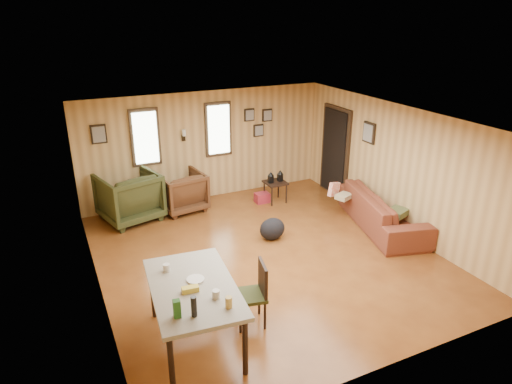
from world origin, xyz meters
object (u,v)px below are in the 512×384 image
Objects in this scene: side_table at (275,181)px; recliner_brown at (181,190)px; recliner_green at (129,194)px; sofa at (384,205)px; end_table at (139,194)px; dining_table at (193,292)px.

recliner_brown is at bearing 167.24° from side_table.
recliner_green reaches higher than side_table.
sofa is 3.09× the size of end_table.
recliner_green is 1.43× the size of end_table.
sofa reaches higher than side_table.
side_table is at bearing -13.00° from end_table.
end_table is at bearing 92.79° from dining_table.
dining_table is at bearing 67.37° from recliner_brown.
recliner_brown is at bearing 68.55° from sofa.
recliner_green is 3.11m from side_table.
recliner_green is at bearing 76.10° from sofa.
side_table is (3.08, -0.43, -0.06)m from recliner_green.
recliner_green is 0.34m from end_table.
sofa is 1.35× the size of dining_table.
sofa is at bearing -32.53° from end_table.
sofa is 2.41m from side_table.
recliner_green is at bearing -6.93° from recliner_brown.
recliner_green is at bearing 172.06° from side_table.
dining_table is at bearing -129.72° from side_table.
recliner_brown is (-3.33, 2.46, -0.01)m from sofa.
recliner_brown reaches higher than side_table.
recliner_brown is at bearing -13.54° from end_table.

